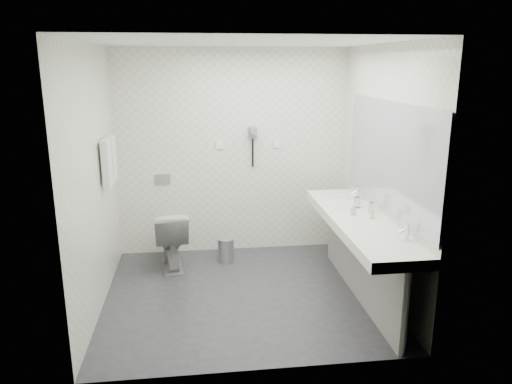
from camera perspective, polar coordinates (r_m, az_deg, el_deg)
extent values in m
plane|color=#2E2E33|center=(5.18, -1.47, -11.79)|extent=(2.80, 2.80, 0.00)
plane|color=white|center=(4.63, -1.68, 17.06)|extent=(2.80, 2.80, 0.00)
plane|color=white|center=(6.02, -2.80, 4.57)|extent=(2.80, 0.00, 2.80)
plane|color=white|center=(3.51, 0.55, -2.92)|extent=(2.80, 0.00, 2.80)
plane|color=white|center=(4.82, -18.36, 1.26)|extent=(0.00, 2.60, 2.60)
plane|color=white|center=(5.08, 14.36, 2.21)|extent=(0.00, 2.60, 2.60)
cube|color=white|center=(4.92, 11.88, -3.48)|extent=(0.55, 2.20, 0.10)
cube|color=gray|center=(5.08, 11.90, -8.03)|extent=(0.03, 2.15, 0.75)
cylinder|color=silver|center=(4.22, 16.96, -13.32)|extent=(0.06, 0.06, 0.75)
cylinder|color=silver|center=(6.01, 8.98, -4.25)|extent=(0.06, 0.06, 0.75)
cube|color=#B2BCC6|center=(4.85, 15.20, 3.99)|extent=(0.02, 2.20, 1.05)
ellipsoid|color=white|center=(4.34, 14.67, -5.69)|extent=(0.40, 0.31, 0.05)
ellipsoid|color=white|center=(5.50, 9.73, -1.05)|extent=(0.40, 0.31, 0.05)
cylinder|color=silver|center=(4.38, 17.12, -4.40)|extent=(0.04, 0.04, 0.15)
cylinder|color=silver|center=(5.54, 11.70, -0.08)|extent=(0.04, 0.04, 0.15)
imported|color=beige|center=(4.97, 11.25, -2.02)|extent=(0.05, 0.05, 0.11)
imported|color=beige|center=(4.88, 13.34, -2.40)|extent=(0.06, 0.06, 0.11)
cylinder|color=silver|center=(5.11, 13.26, -1.73)|extent=(0.07, 0.07, 0.10)
cylinder|color=silver|center=(5.22, 11.67, -1.18)|extent=(0.06, 0.06, 0.11)
imported|color=white|center=(5.79, -9.90, -5.36)|extent=(0.46, 0.72, 0.69)
cube|color=#B2B5BA|center=(6.06, -10.79, 1.50)|extent=(0.18, 0.02, 0.12)
cylinder|color=#B2B5BA|center=(5.93, -3.52, -6.80)|extent=(0.21, 0.21, 0.27)
cylinder|color=#B2B5BA|center=(5.88, -3.54, -5.50)|extent=(0.19, 0.19, 0.02)
cylinder|color=silver|center=(5.29, -16.99, 5.82)|extent=(0.02, 0.62, 0.02)
cube|color=white|center=(5.19, -16.95, 3.19)|extent=(0.07, 0.24, 0.48)
cube|color=white|center=(5.46, -16.48, 3.77)|extent=(0.07, 0.24, 0.48)
cube|color=gray|center=(5.98, -0.40, 6.94)|extent=(0.10, 0.04, 0.14)
cylinder|color=gray|center=(5.90, -0.32, 7.13)|extent=(0.08, 0.14, 0.08)
cylinder|color=black|center=(6.00, -0.38, 4.55)|extent=(0.02, 0.02, 0.35)
cube|color=white|center=(5.98, -4.24, 5.45)|extent=(0.09, 0.02, 0.09)
cube|color=white|center=(6.06, 2.41, 5.60)|extent=(0.09, 0.02, 0.09)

